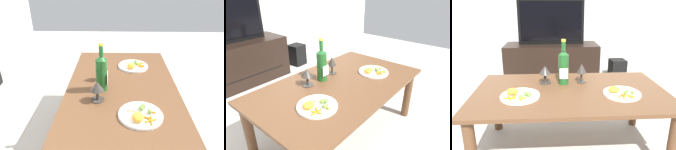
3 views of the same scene
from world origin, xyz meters
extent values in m
plane|color=#B7B2A8|center=(0.00, 0.00, 0.00)|extent=(6.40, 6.40, 0.00)
cube|color=brown|center=(0.00, 0.00, 0.48)|extent=(1.37, 0.80, 0.03)
cylinder|color=brown|center=(0.62, -0.34, 0.23)|extent=(0.07, 0.07, 0.46)
cylinder|color=brown|center=(-0.62, 0.34, 0.23)|extent=(0.07, 0.07, 0.46)
cylinder|color=brown|center=(0.62, 0.34, 0.23)|extent=(0.07, 0.07, 0.46)
cube|color=black|center=(-0.12, 1.57, 0.27)|extent=(1.27, 0.48, 0.54)
cube|color=black|center=(-0.12, 1.33, 0.16)|extent=(1.01, 0.01, 0.01)
cube|color=black|center=(-0.12, 1.57, 0.85)|extent=(0.88, 0.04, 0.61)
cube|color=black|center=(-0.12, 1.55, 0.85)|extent=(0.81, 0.01, 0.51)
cube|color=black|center=(0.81, 1.53, 0.16)|extent=(0.22, 0.22, 0.32)
cylinder|color=#1E5923|center=(-0.04, 0.14, 0.60)|extent=(0.08, 0.08, 0.23)
cone|color=#1E5923|center=(-0.04, 0.14, 0.73)|extent=(0.08, 0.08, 0.04)
cylinder|color=#1E5923|center=(-0.04, 0.14, 0.78)|extent=(0.03, 0.03, 0.07)
cylinder|color=yellow|center=(-0.04, 0.14, 0.83)|extent=(0.03, 0.03, 0.02)
cube|color=silver|center=(-0.04, 0.10, 0.58)|extent=(0.06, 0.00, 0.08)
cylinder|color=#38332D|center=(-0.18, 0.16, 0.49)|extent=(0.09, 0.09, 0.01)
cylinder|color=#38332D|center=(-0.18, 0.16, 0.53)|extent=(0.02, 0.02, 0.07)
cone|color=#38332D|center=(-0.18, 0.16, 0.60)|extent=(0.09, 0.09, 0.06)
cylinder|color=#38332D|center=(0.10, 0.16, 0.49)|extent=(0.07, 0.07, 0.01)
cylinder|color=#38332D|center=(0.10, 0.16, 0.53)|extent=(0.02, 0.02, 0.07)
cone|color=#38332D|center=(0.10, 0.16, 0.60)|extent=(0.08, 0.08, 0.08)
cylinder|color=white|center=(-0.34, -0.10, 0.50)|extent=(0.26, 0.26, 0.01)
torus|color=white|center=(-0.34, -0.10, 0.50)|extent=(0.26, 0.26, 0.01)
ellipsoid|color=orange|center=(-0.40, -0.08, 0.52)|extent=(0.08, 0.07, 0.04)
cube|color=beige|center=(-0.30, -0.06, 0.51)|extent=(0.06, 0.05, 0.02)
cylinder|color=orange|center=(-0.38, -0.14, 0.51)|extent=(0.03, 0.04, 0.01)
cylinder|color=orange|center=(-0.41, -0.14, 0.51)|extent=(0.03, 0.04, 0.01)
cylinder|color=orange|center=(-0.43, -0.16, 0.51)|extent=(0.04, 0.02, 0.01)
cylinder|color=orange|center=(-0.38, -0.16, 0.51)|extent=(0.04, 0.02, 0.01)
cylinder|color=orange|center=(-0.40, -0.17, 0.51)|extent=(0.02, 0.04, 0.01)
cylinder|color=orange|center=(-0.33, -0.18, 0.51)|extent=(0.02, 0.04, 0.01)
cylinder|color=orange|center=(-0.32, -0.16, 0.51)|extent=(0.04, 0.03, 0.01)
sphere|color=olive|center=(-0.31, -0.11, 0.52)|extent=(0.03, 0.03, 0.03)
sphere|color=olive|center=(-0.30, -0.11, 0.52)|extent=(0.03, 0.03, 0.03)
sphere|color=olive|center=(-0.28, -0.12, 0.52)|extent=(0.03, 0.03, 0.03)
sphere|color=olive|center=(-0.29, -0.11, 0.51)|extent=(0.02, 0.02, 0.02)
sphere|color=olive|center=(-0.33, -0.16, 0.52)|extent=(0.03, 0.03, 0.03)
cylinder|color=white|center=(0.34, -0.10, 0.50)|extent=(0.26, 0.26, 0.01)
torus|color=white|center=(0.34, -0.10, 0.50)|extent=(0.25, 0.25, 0.01)
ellipsoid|color=orange|center=(0.29, -0.08, 0.52)|extent=(0.08, 0.07, 0.04)
cube|color=beige|center=(0.39, -0.06, 0.51)|extent=(0.06, 0.05, 0.02)
cylinder|color=orange|center=(0.31, -0.16, 0.51)|extent=(0.04, 0.05, 0.01)
cylinder|color=orange|center=(0.34, -0.16, 0.51)|extent=(0.02, 0.05, 0.01)
cylinder|color=orange|center=(0.34, -0.18, 0.51)|extent=(0.03, 0.05, 0.01)
cylinder|color=orange|center=(0.38, -0.18, 0.51)|extent=(0.02, 0.05, 0.01)
cylinder|color=orange|center=(0.38, -0.17, 0.51)|extent=(0.05, 0.03, 0.01)
sphere|color=olive|center=(0.36, -0.13, 0.52)|extent=(0.03, 0.03, 0.03)
sphere|color=olive|center=(0.38, -0.11, 0.52)|extent=(0.03, 0.03, 0.03)
sphere|color=olive|center=(0.41, -0.13, 0.51)|extent=(0.03, 0.03, 0.03)
camera|label=1|loc=(-1.37, 0.04, 1.29)|focal=34.73mm
camera|label=2|loc=(-1.09, -0.90, 1.23)|focal=32.48mm
camera|label=3|loc=(-0.14, -1.50, 1.10)|focal=36.26mm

